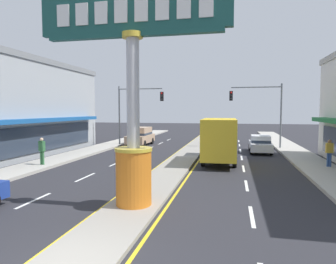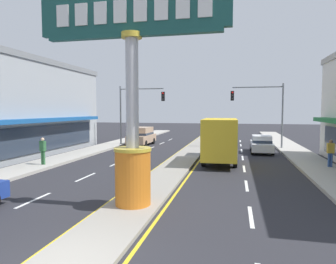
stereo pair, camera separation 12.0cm
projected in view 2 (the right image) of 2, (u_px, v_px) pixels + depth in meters
median_strip at (188, 155)px, 24.25m from camera, size 2.03×52.00×0.14m
sidewalk_left at (75, 155)px, 24.25m from camera, size 2.53×60.00×0.18m
sidewalk_right at (313, 164)px, 20.36m from camera, size 2.53×60.00×0.18m
lane_markings at (185, 159)px, 22.94m from camera, size 8.77×52.00×0.01m
district_sign at (132, 100)px, 11.09m from camera, size 7.20×1.40×7.99m
traffic_light_left_side at (136, 105)px, 30.89m from camera, size 4.86×0.46×6.20m
traffic_light_right_side at (263, 105)px, 28.39m from camera, size 4.86×0.46×6.20m
box_truck_near_right_lane at (220, 139)px, 21.07m from camera, size 2.36×6.95×3.12m
sedan_far_right_lane at (261, 144)px, 26.10m from camera, size 1.89×4.33×1.53m
suv_near_left_lane at (225, 135)px, 33.17m from camera, size 2.00×4.62×1.90m
suv_far_left_oncoming at (142, 136)px, 31.90m from camera, size 2.02×4.63×1.90m
pedestrian_near_kerb at (330, 151)px, 18.65m from camera, size 0.42×0.25×1.70m
pedestrian_far_side at (43, 149)px, 19.47m from camera, size 0.44×0.32×1.75m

